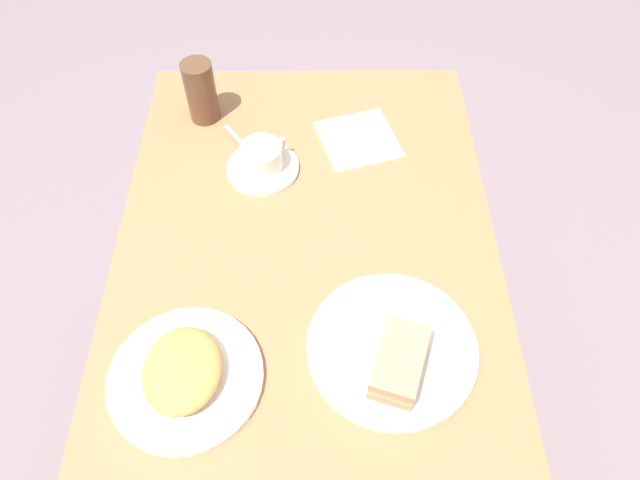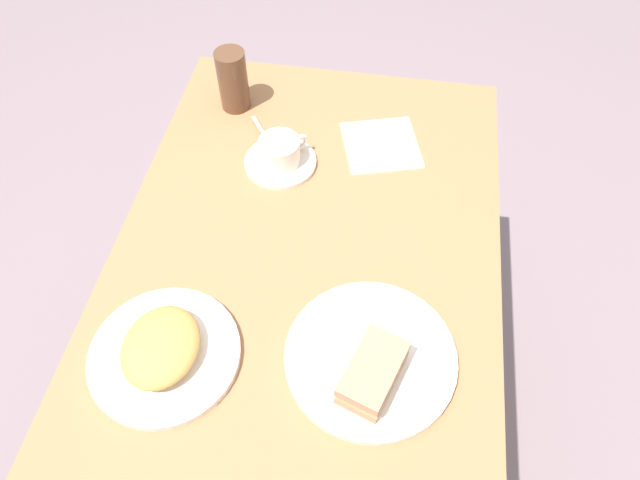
{
  "view_description": "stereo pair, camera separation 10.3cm",
  "coord_description": "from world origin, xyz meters",
  "px_view_note": "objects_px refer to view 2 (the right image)",
  "views": [
    {
      "loc": [
        0.57,
        0.02,
        1.63
      ],
      "look_at": [
        -0.04,
        0.03,
        0.8
      ],
      "focal_mm": 32.61,
      "sensor_mm": 36.0,
      "label": 1
    },
    {
      "loc": [
        0.56,
        0.12,
        1.63
      ],
      "look_at": [
        -0.04,
        0.03,
        0.8
      ],
      "focal_mm": 32.61,
      "sensor_mm": 36.0,
      "label": 2
    }
  ],
  "objects_px": {
    "sandwich_plate": "(370,357)",
    "coffee_saucer": "(280,162)",
    "dining_table": "(304,305)",
    "spoon": "(265,136)",
    "coffee_cup": "(280,150)",
    "sandwich_front": "(373,373)",
    "drinking_glass": "(233,80)",
    "napkin": "(381,145)",
    "side_plate": "(165,355)"
  },
  "relations": [
    {
      "from": "spoon",
      "to": "coffee_saucer",
      "type": "bearing_deg",
      "value": 35.84
    },
    {
      "from": "drinking_glass",
      "to": "coffee_saucer",
      "type": "bearing_deg",
      "value": 39.64
    },
    {
      "from": "drinking_glass",
      "to": "sandwich_front",
      "type": "bearing_deg",
      "value": 31.46
    },
    {
      "from": "drinking_glass",
      "to": "side_plate",
      "type": "bearing_deg",
      "value": 3.37
    },
    {
      "from": "dining_table",
      "to": "coffee_saucer",
      "type": "xyz_separation_m",
      "value": [
        -0.24,
        -0.09,
        0.15
      ]
    },
    {
      "from": "coffee_cup",
      "to": "sandwich_front",
      "type": "bearing_deg",
      "value": 27.87
    },
    {
      "from": "coffee_saucer",
      "to": "drinking_glass",
      "type": "bearing_deg",
      "value": -140.36
    },
    {
      "from": "spoon",
      "to": "napkin",
      "type": "height_order",
      "value": "spoon"
    },
    {
      "from": "sandwich_plate",
      "to": "sandwich_front",
      "type": "height_order",
      "value": "sandwich_front"
    },
    {
      "from": "coffee_saucer",
      "to": "spoon",
      "type": "xyz_separation_m",
      "value": [
        -0.06,
        -0.04,
        0.01
      ]
    },
    {
      "from": "dining_table",
      "to": "side_plate",
      "type": "bearing_deg",
      "value": -41.48
    },
    {
      "from": "dining_table",
      "to": "coffee_cup",
      "type": "xyz_separation_m",
      "value": [
        -0.24,
        -0.09,
        0.18
      ]
    },
    {
      "from": "sandwich_plate",
      "to": "sandwich_front",
      "type": "distance_m",
      "value": 0.05
    },
    {
      "from": "coffee_saucer",
      "to": "napkin",
      "type": "bearing_deg",
      "value": 113.34
    },
    {
      "from": "coffee_saucer",
      "to": "drinking_glass",
      "type": "relative_size",
      "value": 1.07
    },
    {
      "from": "sandwich_plate",
      "to": "coffee_cup",
      "type": "distance_m",
      "value": 0.46
    },
    {
      "from": "dining_table",
      "to": "spoon",
      "type": "height_order",
      "value": "spoon"
    },
    {
      "from": "drinking_glass",
      "to": "dining_table",
      "type": "bearing_deg",
      "value": 29.15
    },
    {
      "from": "napkin",
      "to": "coffee_cup",
      "type": "bearing_deg",
      "value": -66.79
    },
    {
      "from": "sandwich_plate",
      "to": "coffee_saucer",
      "type": "height_order",
      "value": "sandwich_plate"
    },
    {
      "from": "dining_table",
      "to": "drinking_glass",
      "type": "height_order",
      "value": "drinking_glass"
    },
    {
      "from": "spoon",
      "to": "side_plate",
      "type": "distance_m",
      "value": 0.51
    },
    {
      "from": "coffee_cup",
      "to": "drinking_glass",
      "type": "relative_size",
      "value": 0.69
    },
    {
      "from": "sandwich_front",
      "to": "drinking_glass",
      "type": "xyz_separation_m",
      "value": [
        -0.59,
        -0.36,
        0.03
      ]
    },
    {
      "from": "coffee_saucer",
      "to": "coffee_cup",
      "type": "bearing_deg",
      "value": 131.58
    },
    {
      "from": "sandwich_front",
      "to": "coffee_saucer",
      "type": "bearing_deg",
      "value": -151.96
    },
    {
      "from": "side_plate",
      "to": "coffee_saucer",
      "type": "bearing_deg",
      "value": 167.76
    },
    {
      "from": "sandwich_front",
      "to": "spoon",
      "type": "relative_size",
      "value": 1.58
    },
    {
      "from": "coffee_saucer",
      "to": "napkin",
      "type": "height_order",
      "value": "coffee_saucer"
    },
    {
      "from": "napkin",
      "to": "sandwich_front",
      "type": "bearing_deg",
      "value": 3.96
    },
    {
      "from": "coffee_saucer",
      "to": "spoon",
      "type": "distance_m",
      "value": 0.08
    },
    {
      "from": "dining_table",
      "to": "napkin",
      "type": "distance_m",
      "value": 0.37
    },
    {
      "from": "napkin",
      "to": "drinking_glass",
      "type": "xyz_separation_m",
      "value": [
        -0.07,
        -0.33,
        0.07
      ]
    },
    {
      "from": "coffee_saucer",
      "to": "coffee_cup",
      "type": "xyz_separation_m",
      "value": [
        -0.0,
        0.0,
        0.03
      ]
    },
    {
      "from": "sandwich_plate",
      "to": "coffee_saucer",
      "type": "relative_size",
      "value": 1.89
    },
    {
      "from": "coffee_saucer",
      "to": "spoon",
      "type": "height_order",
      "value": "spoon"
    },
    {
      "from": "napkin",
      "to": "drinking_glass",
      "type": "relative_size",
      "value": 1.11
    },
    {
      "from": "sandwich_front",
      "to": "coffee_saucer",
      "type": "height_order",
      "value": "sandwich_front"
    },
    {
      "from": "dining_table",
      "to": "spoon",
      "type": "xyz_separation_m",
      "value": [
        -0.3,
        -0.13,
        0.16
      ]
    },
    {
      "from": "sandwich_front",
      "to": "drinking_glass",
      "type": "distance_m",
      "value": 0.7
    },
    {
      "from": "coffee_cup",
      "to": "side_plate",
      "type": "bearing_deg",
      "value": -12.35
    },
    {
      "from": "dining_table",
      "to": "coffee_saucer",
      "type": "bearing_deg",
      "value": -159.46
    },
    {
      "from": "coffee_saucer",
      "to": "drinking_glass",
      "type": "height_order",
      "value": "drinking_glass"
    },
    {
      "from": "sandwich_front",
      "to": "napkin",
      "type": "height_order",
      "value": "sandwich_front"
    },
    {
      "from": "coffee_saucer",
      "to": "spoon",
      "type": "bearing_deg",
      "value": -144.16
    },
    {
      "from": "coffee_saucer",
      "to": "napkin",
      "type": "relative_size",
      "value": 0.97
    },
    {
      "from": "sandwich_front",
      "to": "coffee_saucer",
      "type": "relative_size",
      "value": 0.95
    },
    {
      "from": "dining_table",
      "to": "sandwich_front",
      "type": "bearing_deg",
      "value": 35.71
    },
    {
      "from": "dining_table",
      "to": "napkin",
      "type": "bearing_deg",
      "value": 161.4
    },
    {
      "from": "coffee_cup",
      "to": "coffee_saucer",
      "type": "bearing_deg",
      "value": -48.42
    }
  ]
}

